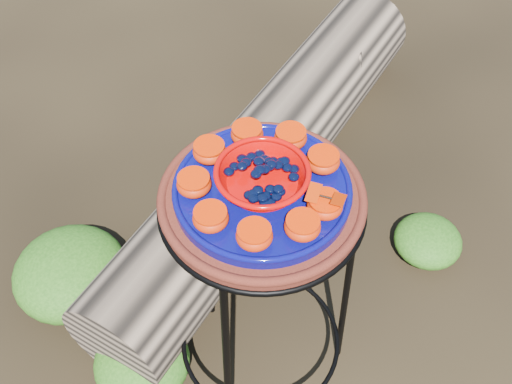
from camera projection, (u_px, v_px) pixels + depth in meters
ground at (260, 364)px, 1.77m from camera, size 60.00×60.00×0.00m
plant_stand at (261, 299)px, 1.50m from camera, size 0.44×0.44×0.70m
terracotta_saucer at (262, 200)px, 1.22m from camera, size 0.39×0.39×0.03m
cobalt_plate at (262, 191)px, 1.20m from camera, size 0.33×0.33×0.02m
red_bowl at (262, 179)px, 1.17m from camera, size 0.17×0.17×0.05m
glass_gems at (262, 166)px, 1.15m from camera, size 0.13×0.13×0.02m
orange_half_0 at (325, 206)px, 1.14m from camera, size 0.06×0.06×0.04m
orange_half_1 at (323, 161)px, 1.21m from camera, size 0.06×0.06×0.04m
orange_half_2 at (291, 138)px, 1.25m from camera, size 0.06×0.06×0.04m
orange_half_3 at (247, 134)px, 1.25m from camera, size 0.06×0.06×0.04m
orange_half_4 at (209, 152)px, 1.22m from camera, size 0.06×0.06×0.04m
orange_half_5 at (194, 184)px, 1.17m from camera, size 0.06×0.06×0.04m
orange_half_6 at (211, 218)px, 1.12m from camera, size 0.06×0.06×0.04m
orange_half_7 at (254, 236)px, 1.10m from camera, size 0.06×0.06×0.04m
orange_half_8 at (302, 226)px, 1.11m from camera, size 0.06×0.06×0.04m
butterfly at (326, 197)px, 1.12m from camera, size 0.10×0.09×0.01m
driftwood_log at (267, 154)px, 2.07m from camera, size 1.66×0.94×0.30m
foliage_left at (142, 361)px, 1.71m from camera, size 0.26×0.26×0.13m
foliage_right at (428, 240)px, 1.97m from camera, size 0.21×0.21×0.10m
foliage_back at (70, 271)px, 1.86m from camera, size 0.33×0.33×0.17m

